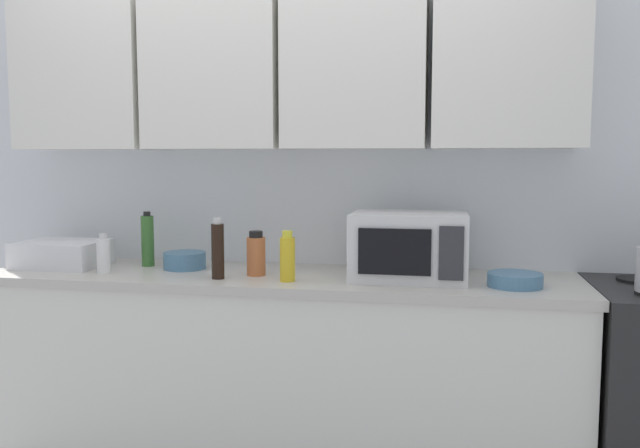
% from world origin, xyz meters
% --- Properties ---
extents(wall_back_with_cabinets, '(3.48, 0.38, 2.60)m').
position_xyz_m(wall_back_with_cabinets, '(0.00, -0.07, 1.58)').
color(wall_back_with_cabinets, white).
rests_on(wall_back_with_cabinets, ground_plane).
extents(counter_run, '(2.61, 0.63, 0.90)m').
position_xyz_m(counter_run, '(0.00, -0.30, 0.45)').
color(counter_run, white).
rests_on(counter_run, ground_plane).
extents(microwave, '(0.48, 0.37, 0.28)m').
position_xyz_m(microwave, '(0.57, -0.31, 1.04)').
color(microwave, silver).
rests_on(microwave, counter_run).
extents(dish_rack, '(0.38, 0.30, 0.12)m').
position_xyz_m(dish_rack, '(-1.05, -0.30, 0.96)').
color(dish_rack, silver).
rests_on(dish_rack, counter_run).
extents(bottle_green_oil, '(0.06, 0.06, 0.26)m').
position_xyz_m(bottle_green_oil, '(-0.66, -0.21, 1.02)').
color(bottle_green_oil, '#386B2D').
rests_on(bottle_green_oil, counter_run).
extents(bottle_yellow_mustard, '(0.06, 0.06, 0.21)m').
position_xyz_m(bottle_yellow_mustard, '(0.08, -0.46, 1.00)').
color(bottle_yellow_mustard, gold).
rests_on(bottle_yellow_mustard, counter_run).
extents(bottle_soy_dark, '(0.05, 0.05, 0.26)m').
position_xyz_m(bottle_soy_dark, '(-0.22, -0.46, 1.02)').
color(bottle_soy_dark, black).
rests_on(bottle_soy_dark, counter_run).
extents(bottle_white_jar, '(0.06, 0.06, 0.18)m').
position_xyz_m(bottle_white_jar, '(-0.77, -0.42, 0.98)').
color(bottle_white_jar, white).
rests_on(bottle_white_jar, counter_run).
extents(bottle_spice_jar, '(0.08, 0.08, 0.19)m').
position_xyz_m(bottle_spice_jar, '(-0.08, -0.35, 0.99)').
color(bottle_spice_jar, '#BC6638').
rests_on(bottle_spice_jar, counter_run).
extents(bowl_ceramic_small, '(0.22, 0.22, 0.05)m').
position_xyz_m(bowl_ceramic_small, '(1.00, -0.40, 0.93)').
color(bowl_ceramic_small, teal).
rests_on(bowl_ceramic_small, counter_run).
extents(bowl_mixing_large, '(0.19, 0.19, 0.08)m').
position_xyz_m(bowl_mixing_large, '(-0.46, -0.25, 0.94)').
color(bowl_mixing_large, teal).
rests_on(bowl_mixing_large, counter_run).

